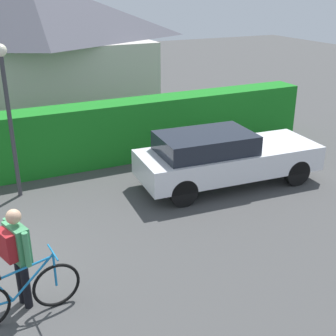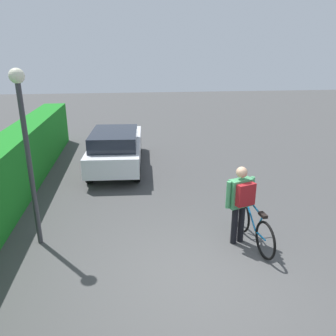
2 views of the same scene
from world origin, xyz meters
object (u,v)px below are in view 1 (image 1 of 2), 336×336
at_px(person_rider, 16,249).
at_px(parked_car_near, 223,157).
at_px(street_lamp, 7,99).
at_px(bicycle, 22,295).

bearing_deg(person_rider, parked_car_near, 26.24).
height_order(person_rider, street_lamp, street_lamp).
relative_size(parked_car_near, street_lamp, 1.31).
bearing_deg(street_lamp, person_rider, -97.47).
bearing_deg(person_rider, street_lamp, 82.53).
xyz_separation_m(person_rider, street_lamp, (0.54, 4.15, 1.33)).
height_order(bicycle, person_rider, person_rider).
distance_m(person_rider, street_lamp, 4.39).
bearing_deg(street_lamp, parked_car_near, -17.92).
height_order(parked_car_near, street_lamp, street_lamp).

